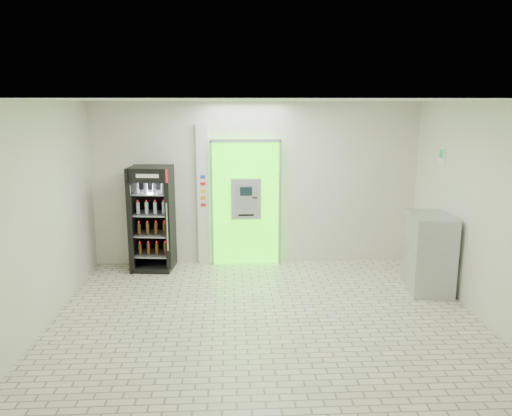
{
  "coord_description": "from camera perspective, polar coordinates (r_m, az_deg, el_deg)",
  "views": [
    {
      "loc": [
        -0.48,
        -6.6,
        2.96
      ],
      "look_at": [
        -0.07,
        1.2,
        1.31
      ],
      "focal_mm": 35.0,
      "sensor_mm": 36.0,
      "label": 1
    }
  ],
  "objects": [
    {
      "name": "pillar",
      "position": [
        9.21,
        -6.04,
        1.46
      ],
      "size": [
        0.22,
        0.11,
        2.6
      ],
      "color": "silver",
      "rests_on": "ground"
    },
    {
      "name": "atm_assembly",
      "position": [
        9.19,
        -1.17,
        0.68
      ],
      "size": [
        1.3,
        0.24,
        2.33
      ],
      "color": "#33FF07",
      "rests_on": "ground"
    },
    {
      "name": "room_shell",
      "position": [
        6.71,
        1.16,
        2.31
      ],
      "size": [
        6.0,
        6.0,
        6.0
      ],
      "color": "silver",
      "rests_on": "ground"
    },
    {
      "name": "ground",
      "position": [
        7.25,
        1.1,
        -12.2
      ],
      "size": [
        6.0,
        6.0,
        0.0
      ],
      "primitive_type": "plane",
      "color": "beige",
      "rests_on": "ground"
    },
    {
      "name": "exit_sign",
      "position": [
        8.76,
        20.47,
        5.67
      ],
      "size": [
        0.02,
        0.22,
        0.26
      ],
      "color": "white",
      "rests_on": "room_shell"
    },
    {
      "name": "beverage_cooler",
      "position": [
        9.13,
        -11.76,
        -1.39
      ],
      "size": [
        0.77,
        0.71,
        1.87
      ],
      "rotation": [
        0.0,
        0.0,
        -0.11
      ],
      "color": "black",
      "rests_on": "ground"
    },
    {
      "name": "steel_cabinet",
      "position": [
        8.45,
        19.18,
        -4.84
      ],
      "size": [
        0.74,
        1.01,
        1.25
      ],
      "rotation": [
        0.0,
        0.0,
        -0.13
      ],
      "color": "#A3A6AB",
      "rests_on": "ground"
    }
  ]
}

